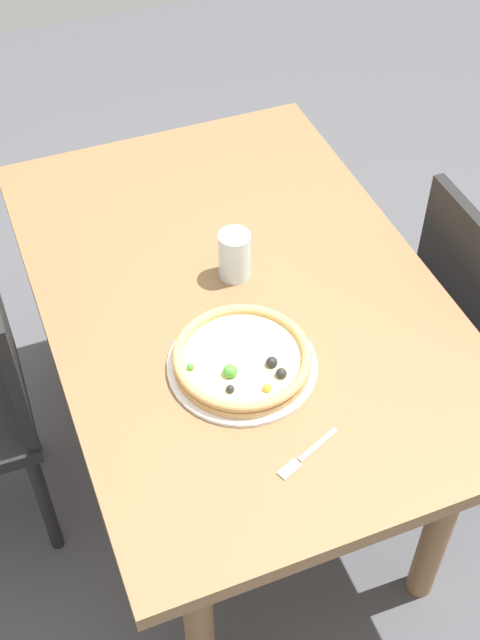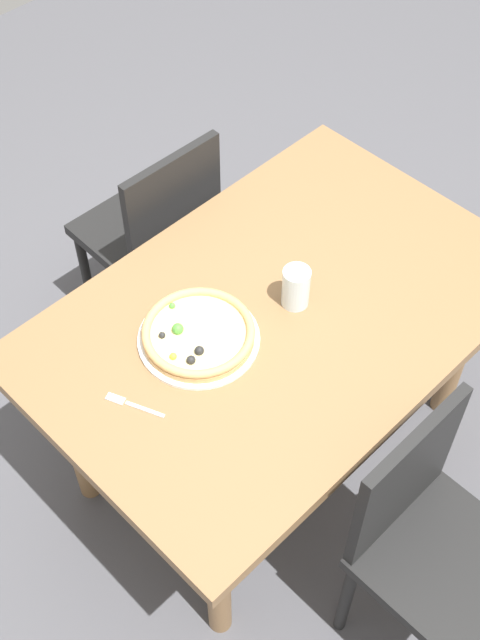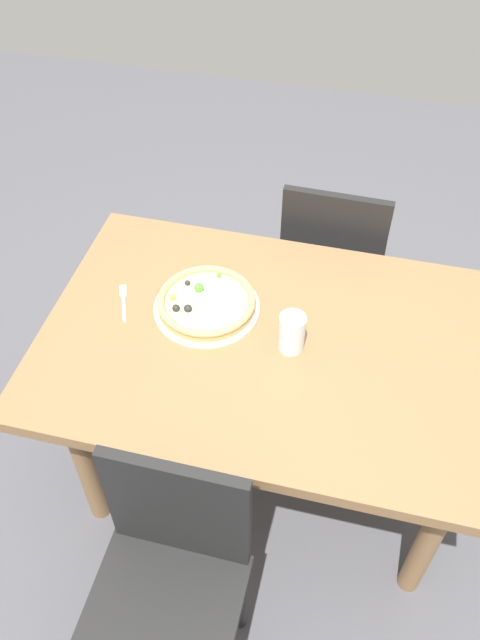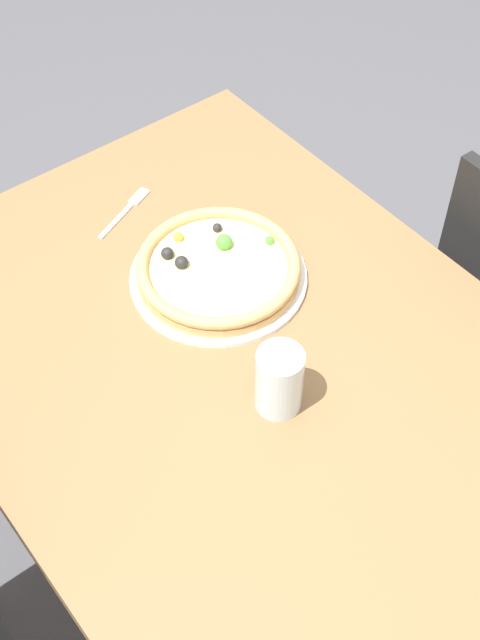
{
  "view_description": "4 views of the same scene",
  "coord_description": "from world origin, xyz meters",
  "px_view_note": "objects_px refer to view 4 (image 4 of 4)",
  "views": [
    {
      "loc": [
        -1.34,
        0.52,
        2.15
      ],
      "look_at": [
        -0.12,
        0.04,
        0.77
      ],
      "focal_mm": 46.4,
      "sensor_mm": 36.0,
      "label": 1
    },
    {
      "loc": [
        -1.12,
        -0.97,
        2.53
      ],
      "look_at": [
        -0.12,
        0.04,
        0.77
      ],
      "focal_mm": 46.35,
      "sensor_mm": 36.0,
      "label": 2
    },
    {
      "loc": [
        0.2,
        -1.26,
        2.22
      ],
      "look_at": [
        -0.12,
        0.04,
        0.77
      ],
      "focal_mm": 36.36,
      "sensor_mm": 36.0,
      "label": 3
    },
    {
      "loc": [
        0.64,
        -0.56,
        1.92
      ],
      "look_at": [
        -0.12,
        0.04,
        0.77
      ],
      "focal_mm": 47.38,
      "sensor_mm": 36.0,
      "label": 4
    }
  ],
  "objects_px": {
    "fork": "(128,209)",
    "plate": "(218,277)",
    "pizza": "(218,268)",
    "drinking_glass": "(279,380)",
    "dining_table": "(263,411)"
  },
  "relations": [
    {
      "from": "dining_table",
      "to": "fork",
      "type": "xyz_separation_m",
      "value": [
        -0.5,
        0.05,
        0.1
      ]
    },
    {
      "from": "dining_table",
      "to": "fork",
      "type": "bearing_deg",
      "value": 173.95
    },
    {
      "from": "plate",
      "to": "dining_table",
      "type": "bearing_deg",
      "value": -19.19
    },
    {
      "from": "pizza",
      "to": "fork",
      "type": "xyz_separation_m",
      "value": [
        -0.27,
        -0.03,
        -0.03
      ]
    },
    {
      "from": "fork",
      "to": "plate",
      "type": "bearing_deg",
      "value": -106.63
    },
    {
      "from": "fork",
      "to": "drinking_glass",
      "type": "height_order",
      "value": "drinking_glass"
    },
    {
      "from": "fork",
      "to": "dining_table",
      "type": "bearing_deg",
      "value": -118.76
    },
    {
      "from": "pizza",
      "to": "plate",
      "type": "bearing_deg",
      "value": -6.33
    },
    {
      "from": "plate",
      "to": "fork",
      "type": "bearing_deg",
      "value": -173.93
    },
    {
      "from": "dining_table",
      "to": "drinking_glass",
      "type": "height_order",
      "value": "drinking_glass"
    },
    {
      "from": "plate",
      "to": "drinking_glass",
      "type": "distance_m",
      "value": 0.31
    },
    {
      "from": "plate",
      "to": "drinking_glass",
      "type": "bearing_deg",
      "value": -17.9
    },
    {
      "from": "plate",
      "to": "pizza",
      "type": "height_order",
      "value": "pizza"
    },
    {
      "from": "dining_table",
      "to": "fork",
      "type": "distance_m",
      "value": 0.52
    },
    {
      "from": "plate",
      "to": "pizza",
      "type": "relative_size",
      "value": 1.09
    }
  ]
}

